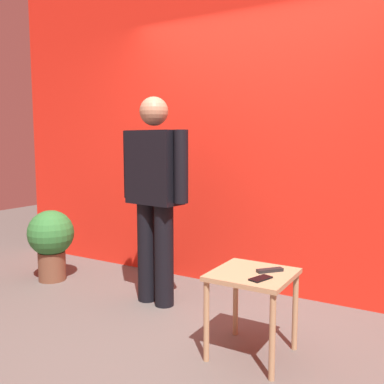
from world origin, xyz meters
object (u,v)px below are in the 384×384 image
at_px(cell_phone, 261,278).
at_px(tv_remote, 270,270).
at_px(potted_plant, 51,239).
at_px(side_table, 252,286).
at_px(standing_person, 155,190).

xyz_separation_m(cell_phone, tv_remote, (-0.01, 0.17, 0.01)).
bearing_deg(tv_remote, potted_plant, -146.50).
xyz_separation_m(side_table, cell_phone, (0.09, -0.10, 0.09)).
bearing_deg(side_table, standing_person, 158.10).
distance_m(standing_person, side_table, 1.23).
bearing_deg(side_table, cell_phone, -48.26).
bearing_deg(potted_plant, standing_person, 1.66).
relative_size(cell_phone, tv_remote, 0.85).
bearing_deg(standing_person, cell_phone, -24.76).
xyz_separation_m(side_table, tv_remote, (0.09, 0.06, 0.10)).
relative_size(standing_person, potted_plant, 2.47).
xyz_separation_m(cell_phone, potted_plant, (-2.35, 0.49, -0.14)).
height_order(side_table, potted_plant, potted_plant).
xyz_separation_m(side_table, potted_plant, (-2.25, 0.38, -0.04)).
relative_size(standing_person, cell_phone, 11.80).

